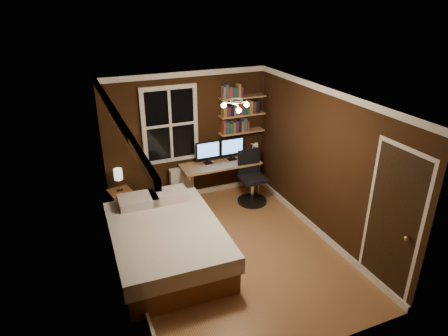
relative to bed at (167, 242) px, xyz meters
name	(u,v)px	position (x,y,z in m)	size (l,w,h in m)	color
floor	(232,252)	(1.00, -0.20, -0.32)	(4.20, 4.20, 0.00)	brown
wall_back	(188,137)	(1.00, 1.90, 0.93)	(3.20, 0.04, 2.50)	black
wall_left	(123,202)	(-0.60, -0.20, 0.93)	(0.04, 4.20, 2.50)	black
wall_right	(323,164)	(2.60, -0.20, 0.93)	(0.04, 4.20, 2.50)	black
ceiling	(233,98)	(1.00, -0.20, 2.18)	(3.20, 4.20, 0.02)	white
window	(170,125)	(0.65, 1.86, 1.23)	(1.06, 0.06, 1.46)	silver
door	(392,224)	(2.59, -1.75, 0.70)	(0.03, 0.82, 2.05)	black
door_knob	(407,238)	(2.55, -2.05, 0.68)	(0.06, 0.06, 0.06)	gold
ceiling_fixture	(236,107)	(1.00, -0.30, 2.08)	(0.44, 0.44, 0.18)	beige
bookshelf_lower	(242,132)	(2.08, 1.78, 0.93)	(0.92, 0.22, 0.03)	#9B704B
books_row_lower	(242,125)	(2.08, 1.78, 1.06)	(0.54, 0.16, 0.23)	#9A331C
bookshelf_middle	(242,115)	(2.08, 1.78, 1.28)	(0.92, 0.22, 0.03)	#9B704B
books_row_middle	(242,108)	(2.08, 1.78, 1.41)	(0.66, 0.16, 0.23)	navy
bookshelf_upper	(243,97)	(2.08, 1.78, 1.63)	(0.92, 0.22, 0.03)	#9B704B
books_row_upper	(243,90)	(2.08, 1.78, 1.76)	(0.42, 0.16, 0.23)	#255627
bed	(167,242)	(0.00, 0.00, 0.00)	(1.65, 2.25, 0.75)	brown
nightstand	(122,203)	(-0.41, 1.65, -0.08)	(0.39, 0.39, 0.49)	brown
bedside_lamp	(119,180)	(-0.41, 1.65, 0.39)	(0.15, 0.15, 0.43)	beige
radiator	(182,184)	(0.79, 1.78, 0.02)	(0.45, 0.16, 0.67)	silver
desk	(221,166)	(1.54, 1.59, 0.35)	(1.55, 0.58, 0.74)	#9B704B
monitor_left	(208,153)	(1.31, 1.66, 0.64)	(0.49, 0.12, 0.45)	black
monitor_right	(232,149)	(1.82, 1.66, 0.64)	(0.49, 0.12, 0.45)	black
desk_lamp	(254,151)	(2.17, 1.42, 0.64)	(0.14, 0.32, 0.44)	silver
office_chair	(251,183)	(2.02, 1.19, 0.08)	(0.57, 0.57, 1.04)	black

